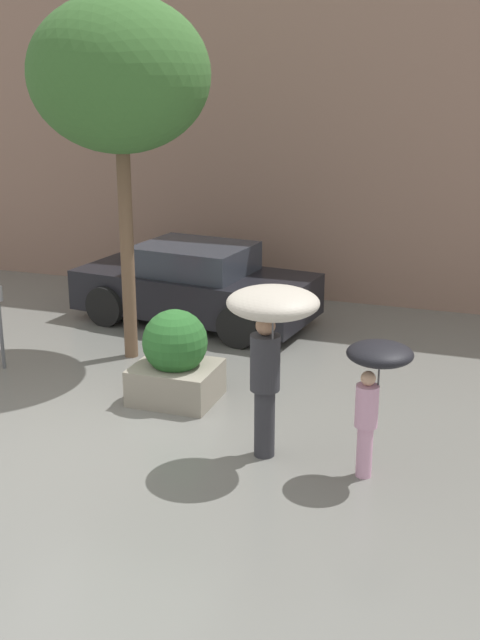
{
  "coord_description": "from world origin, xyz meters",
  "views": [
    {
      "loc": [
        4.33,
        -7.3,
        4.04
      ],
      "look_at": [
        1.25,
        1.6,
        1.05
      ],
      "focal_mm": 45.0,
      "sensor_mm": 36.0,
      "label": 1
    }
  ],
  "objects_px": {
    "person_child": "(376,375)",
    "parked_car_near": "(195,286)",
    "street_tree": "(120,76)",
    "person_adult": "(271,326)",
    "planter_box": "(175,360)"
  },
  "relations": [
    {
      "from": "person_child",
      "to": "parked_car_near",
      "type": "bearing_deg",
      "value": 105.39
    },
    {
      "from": "person_child",
      "to": "street_tree",
      "type": "distance_m",
      "value": 5.41
    },
    {
      "from": "parked_car_near",
      "to": "street_tree",
      "type": "height_order",
      "value": "street_tree"
    },
    {
      "from": "person_adult",
      "to": "street_tree",
      "type": "distance_m",
      "value": 4.44
    },
    {
      "from": "planter_box",
      "to": "person_child",
      "type": "xyz_separation_m",
      "value": [
        2.69,
        -1.17,
        0.58
      ]
    },
    {
      "from": "person_adult",
      "to": "person_child",
      "type": "xyz_separation_m",
      "value": [
        1.1,
        -0.01,
        -0.39
      ]
    },
    {
      "from": "person_adult",
      "to": "parked_car_near",
      "type": "distance_m",
      "value": 5.09
    },
    {
      "from": "person_adult",
      "to": "person_child",
      "type": "relative_size",
      "value": 1.33
    },
    {
      "from": "person_child",
      "to": "planter_box",
      "type": "bearing_deg",
      "value": 131.19
    },
    {
      "from": "planter_box",
      "to": "parked_car_near",
      "type": "distance_m",
      "value": 3.28
    },
    {
      "from": "parked_car_near",
      "to": "planter_box",
      "type": "bearing_deg",
      "value": -155.24
    },
    {
      "from": "person_adult",
      "to": "street_tree",
      "type": "relative_size",
      "value": 0.39
    },
    {
      "from": "planter_box",
      "to": "parked_car_near",
      "type": "xyz_separation_m",
      "value": [
        -1.0,
        3.12,
        0.07
      ]
    },
    {
      "from": "planter_box",
      "to": "parked_car_near",
      "type": "relative_size",
      "value": 0.29
    },
    {
      "from": "person_child",
      "to": "person_adult",
      "type": "bearing_deg",
      "value": 154.19
    }
  ]
}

